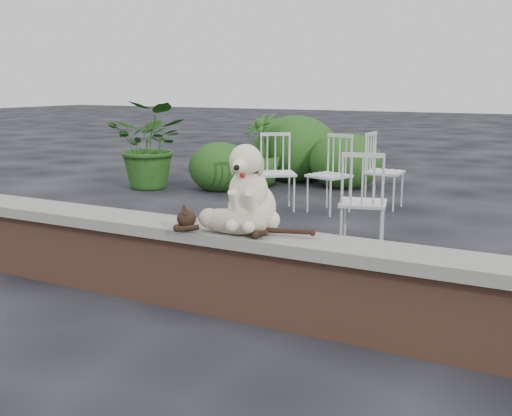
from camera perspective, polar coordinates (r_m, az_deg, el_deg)
The scene contains 12 objects.
ground at distance 4.30m, azimuth -3.17°, elevation -9.45°, with size 60.00×60.00×0.00m, color black.
brick_wall at distance 4.22m, azimuth -3.21°, elevation -6.28°, with size 6.00×0.30×0.50m, color brown.
capstone at distance 4.14m, azimuth -3.25°, elevation -2.46°, with size 6.20×0.40×0.08m, color slate.
dog at distance 4.01m, azimuth -0.36°, elevation 2.07°, with size 0.39×0.52×0.60m, color beige, non-canonical shape.
cat at distance 3.96m, azimuth -2.40°, elevation -1.11°, with size 1.10×0.26×0.19m, color tan, non-canonical shape.
chair_e at distance 7.77m, azimuth 11.97°, elevation 3.43°, with size 0.56×0.56×0.94m, color silver, non-canonical shape.
chair_a at distance 7.50m, azimuth 2.02°, elevation 3.39°, with size 0.56×0.56×0.94m, color silver, non-canonical shape.
chair_b at distance 7.38m, azimuth 6.87°, elevation 3.17°, with size 0.56×0.56×0.94m, color silver, non-canonical shape.
chair_c at distance 5.73m, azimuth 10.03°, elevation 0.64°, with size 0.56×0.56×0.94m, color silver, non-canonical shape.
potted_plant_a at distance 9.18m, azimuth -9.79°, elevation 5.86°, with size 1.17×1.01×1.29m, color #194B15.
potted_plant_b at distance 9.27m, azimuth 0.44°, elevation 5.50°, with size 0.62×0.62×1.11m, color #194B15.
shrubbery at distance 9.50m, azimuth 3.82°, elevation 4.92°, with size 2.55×2.45×1.10m.
Camera 1 is at (2.07, -3.44, 1.55)m, focal length 42.64 mm.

